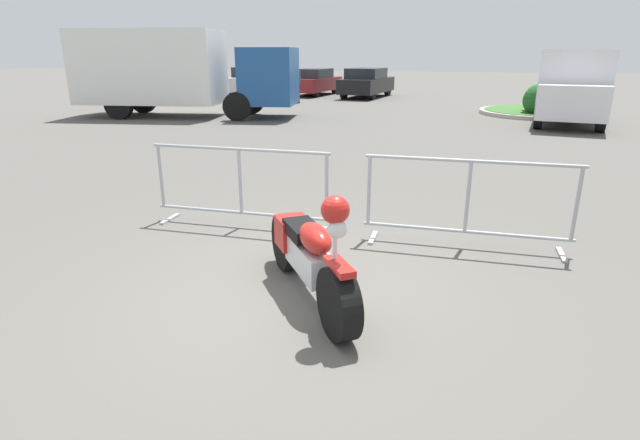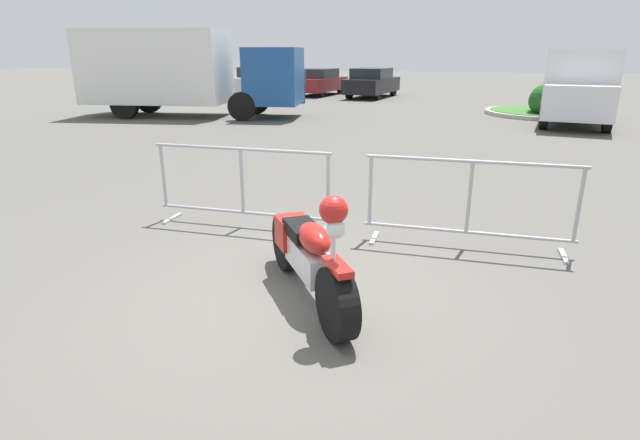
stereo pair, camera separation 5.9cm
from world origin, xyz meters
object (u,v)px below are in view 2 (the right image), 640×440
object	(u,v)px
crowd_barrier_far	(469,203)
parked_car_silver	(262,81)
pedestrian	(302,82)
parked_car_black	(372,83)
parked_car_maroon	(319,82)
box_truck	(180,70)
crowd_barrier_near	(242,186)
delivery_van	(579,84)
motorcycle	(308,254)

from	to	relation	value
crowd_barrier_far	parked_car_silver	distance (m)	23.00
pedestrian	parked_car_black	bearing A→B (deg)	89.26
parked_car_silver	parked_car_maroon	xyz separation A→B (m)	(3.00, 0.79, -0.04)
box_truck	parked_car_black	xyz separation A→B (m)	(5.22, 9.81, -0.89)
crowd_barrier_near	box_truck	bearing A→B (deg)	123.65
parked_car_silver	pedestrian	xyz separation A→B (m)	(3.47, -3.75, 0.17)
delivery_van	parked_car_silver	world-z (taller)	delivery_van
parked_car_black	pedestrian	distance (m)	4.65
crowd_barrier_far	pedestrian	xyz separation A→B (m)	(-7.28, 16.58, 0.36)
parked_car_maroon	box_truck	bearing A→B (deg)	176.33
crowd_barrier_near	parked_car_silver	size ratio (longest dim) A/B	0.53
parked_car_silver	pedestrian	world-z (taller)	pedestrian
crowd_barrier_far	parked_car_maroon	world-z (taller)	parked_car_maroon
delivery_van	crowd_barrier_near	bearing A→B (deg)	-17.26
motorcycle	box_truck	world-z (taller)	box_truck
motorcycle	parked_car_black	xyz separation A→B (m)	(-3.31, 22.20, 0.29)
motorcycle	box_truck	size ratio (longest dim) A/B	0.23
box_truck	crowd_barrier_far	bearing A→B (deg)	-55.81
box_truck	pedestrian	bearing A→B (deg)	56.76
crowd_barrier_near	pedestrian	world-z (taller)	pedestrian
parked_car_maroon	pedestrian	distance (m)	4.57
motorcycle	parked_car_black	size ratio (longest dim) A/B	0.40
parked_car_black	pedestrian	bearing A→B (deg)	155.24
delivery_van	parked_car_maroon	size ratio (longest dim) A/B	1.22
crowd_barrier_far	parked_car_black	bearing A→B (deg)	103.04
crowd_barrier_near	delivery_van	distance (m)	13.91
motorcycle	parked_car_maroon	size ratio (longest dim) A/B	0.42
motorcycle	delivery_van	world-z (taller)	delivery_van
delivery_van	parked_car_silver	xyz separation A→B (m)	(-14.14, 7.93, -0.49)
delivery_van	parked_car_maroon	xyz separation A→B (m)	(-11.13, 8.72, -0.53)
parked_car_maroon	crowd_barrier_far	bearing A→B (deg)	-151.58
motorcycle	crowd_barrier_far	xyz separation A→B (m)	(1.43, 1.72, 0.11)
motorcycle	parked_car_black	world-z (taller)	parked_car_black
motorcycle	pedestrian	bearing A→B (deg)	162.72
parked_car_silver	box_truck	bearing A→B (deg)	-167.07
motorcycle	delivery_van	distance (m)	14.95
crowd_barrier_far	parked_car_black	xyz separation A→B (m)	(-4.74, 20.48, 0.18)
crowd_barrier_near	crowd_barrier_far	bearing A→B (deg)	0.00
crowd_barrier_near	box_truck	size ratio (longest dim) A/B	0.30
box_truck	pedestrian	size ratio (longest dim) A/B	4.71
crowd_barrier_far	crowd_barrier_near	bearing A→B (deg)	180.00
crowd_barrier_far	box_truck	size ratio (longest dim) A/B	0.30
motorcycle	pedestrian	xyz separation A→B (m)	(-5.85, 18.31, 0.47)
parked_car_maroon	crowd_barrier_near	bearing A→B (deg)	-158.69
crowd_barrier_near	crowd_barrier_far	distance (m)	2.86
delivery_van	parked_car_maroon	bearing A→B (deg)	-118.59
crowd_barrier_near	parked_car_maroon	world-z (taller)	parked_car_maroon
parked_car_silver	pedestrian	size ratio (longest dim) A/B	2.70
crowd_barrier_near	pedestrian	xyz separation A→B (m)	(-4.42, 16.58, 0.36)
motorcycle	parked_car_silver	world-z (taller)	parked_car_silver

